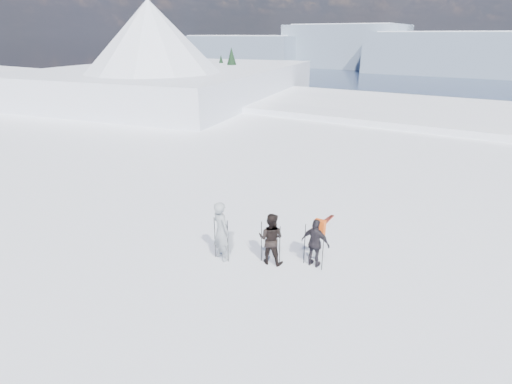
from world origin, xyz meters
TOP-DOWN VIEW (x-y plane):
  - lake_basin at (0.00, 30.00)m, footprint 820.00×820.00m
  - near_ridge at (-26.56, 29.34)m, footprint 31.37×35.68m
  - skier_grey at (-2.06, 1.12)m, footprint 0.81×0.69m
  - skier_dark at (-0.66, 1.70)m, footprint 0.89×0.75m
  - skier_pack at (0.55, 2.21)m, footprint 0.89×0.39m
  - backpack at (0.55, 2.46)m, footprint 0.33×0.19m
  - ski_poles at (-0.76, 1.60)m, footprint 3.14×1.11m
  - skis_loose at (-0.30, 4.99)m, footprint 0.34×1.70m

SIDE VIEW (x-z plane):
  - lake_basin at x=0.00m, z-range -42.31..29.31m
  - near_ridge at x=-26.56m, z-range -16.29..9.33m
  - skis_loose at x=-0.30m, z-range 0.00..0.03m
  - ski_poles at x=-0.76m, z-range -0.03..1.35m
  - skier_pack at x=0.55m, z-range 0.00..1.51m
  - skier_dark at x=-0.66m, z-range 0.00..1.62m
  - skier_grey at x=-2.06m, z-range 0.00..1.89m
  - backpack at x=0.55m, z-range 1.51..2.00m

